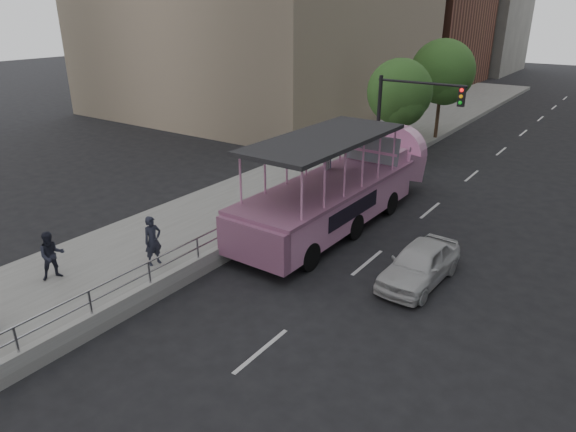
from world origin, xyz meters
name	(u,v)px	position (x,y,z in m)	size (l,w,h in m)	color
ground	(276,305)	(0.00, 0.00, 0.00)	(160.00, 160.00, 0.00)	black
sidewalk	(301,179)	(-5.75, 10.00, 0.15)	(5.50, 80.00, 0.30)	#979792
kerb_wall	(238,241)	(-3.12, 2.00, 0.48)	(0.24, 30.00, 0.36)	#AFAFA9
guardrail	(238,224)	(-3.12, 2.00, 1.14)	(0.07, 22.00, 0.71)	#A4A4A9
duck_boat	(344,188)	(-1.58, 6.83, 1.42)	(3.04, 11.57, 3.83)	black
car	(420,264)	(2.93, 3.74, 0.65)	(1.54, 3.81, 1.30)	silver
pedestrian_near	(153,241)	(-4.50, -0.63, 1.14)	(0.61, 0.40, 1.68)	#212330
pedestrian_mid	(52,255)	(-6.33, -3.09, 1.08)	(0.76, 0.59, 1.57)	#212330
parking_sign	(327,178)	(-2.53, 7.11, 1.61)	(0.08, 0.57, 2.52)	black
traffic_signal	(402,114)	(-1.70, 12.50, 3.50)	(4.20, 0.32, 5.20)	black
street_tree_near	(400,95)	(-3.30, 15.93, 3.82)	(3.52, 3.52, 5.72)	#3B2B1B
street_tree_far	(443,74)	(-3.10, 21.93, 4.31)	(3.97, 3.97, 6.45)	#3B2B1B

